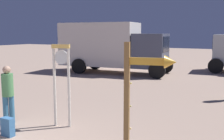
# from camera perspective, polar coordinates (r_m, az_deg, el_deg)

# --- Properties ---
(standing_clock) EXTENTS (0.48, 0.21, 2.15)m
(standing_clock) POSITION_cam_1_polar(r_m,az_deg,el_deg) (7.12, -10.54, -1.45)
(standing_clock) COLOR white
(standing_clock) RESTS_ON ground_plane
(arrow_sign) EXTENTS (0.99, 0.39, 2.27)m
(arrow_sign) POSITION_cam_1_polar(r_m,az_deg,el_deg) (5.20, 6.57, -2.75)
(arrow_sign) COLOR olive
(arrow_sign) RESTS_ON ground_plane
(person_near_clock) EXTENTS (0.30, 0.30, 1.58)m
(person_near_clock) POSITION_cam_1_polar(r_m,az_deg,el_deg) (7.77, -21.02, -4.28)
(person_near_clock) COLOR teal
(person_near_clock) RESTS_ON ground_plane
(backpack) EXTENTS (0.31, 0.21, 0.45)m
(backpack) POSITION_cam_1_polar(r_m,az_deg,el_deg) (7.04, -20.98, -11.11)
(backpack) COLOR teal
(backpack) RESTS_ON ground_plane
(box_truck_near) EXTENTS (6.88, 3.07, 3.04)m
(box_truck_near) POSITION_cam_1_polar(r_m,az_deg,el_deg) (16.59, -0.40, 5.08)
(box_truck_near) COLOR silver
(box_truck_near) RESTS_ON ground_plane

